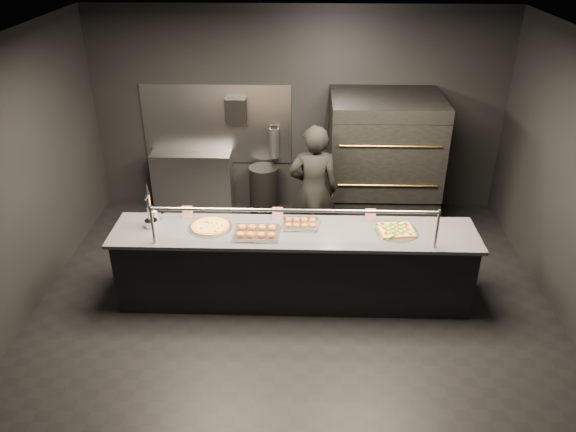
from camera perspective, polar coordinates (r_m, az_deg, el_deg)
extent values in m
plane|color=black|center=(6.78, 0.60, -8.31)|extent=(6.00, 6.00, 0.00)
plane|color=black|center=(5.54, 0.76, 17.44)|extent=(6.00, 6.00, 0.00)
cube|color=black|center=(8.34, 1.03, 10.54)|extent=(6.00, 0.04, 3.00)
cube|color=black|center=(3.89, -0.11, -12.53)|extent=(6.00, 0.04, 3.00)
cube|color=black|center=(6.76, -25.72, 3.26)|extent=(0.04, 5.00, 3.00)
cube|color=#99999E|center=(8.48, -7.22, 9.21)|extent=(2.20, 0.02, 1.20)
cube|color=black|center=(6.53, 0.62, -5.21)|extent=(4.00, 0.70, 0.88)
cube|color=#3C3C41|center=(6.29, 0.64, -1.71)|extent=(4.10, 0.78, 0.04)
cylinder|color=#99999E|center=(6.12, -13.60, -0.86)|extent=(0.03, 0.03, 0.45)
cylinder|color=#99999E|center=(6.07, 14.90, -1.29)|extent=(0.03, 0.03, 0.45)
cylinder|color=#99999E|center=(5.81, 0.60, 0.57)|extent=(3.00, 0.04, 0.04)
cube|color=black|center=(8.32, 9.19, 1.15)|extent=(1.50, 1.15, 0.60)
cube|color=black|center=(8.06, 9.51, 4.95)|extent=(1.50, 1.20, 0.55)
cube|color=black|center=(7.87, 9.83, 8.63)|extent=(1.50, 1.20, 0.55)
cube|color=black|center=(7.75, 10.06, 11.20)|extent=(1.50, 1.20, 0.18)
cylinder|color=gold|center=(7.50, 10.06, 3.07)|extent=(1.30, 0.02, 0.02)
cylinder|color=gold|center=(7.29, 10.42, 6.98)|extent=(1.30, 0.02, 0.02)
cube|color=#99999E|center=(8.72, -9.64, 3.54)|extent=(1.20, 0.35, 0.90)
cube|color=black|center=(8.28, -5.33, 10.65)|extent=(0.30, 0.20, 0.35)
cylinder|color=#B2B2B7|center=(8.41, -1.42, 7.43)|extent=(0.14, 0.14, 0.45)
cube|color=black|center=(8.32, -1.44, 9.04)|extent=(0.10, 0.06, 0.06)
cylinder|color=silver|center=(6.53, -13.72, -0.75)|extent=(0.14, 0.14, 0.08)
cylinder|color=silver|center=(6.45, -13.91, 0.70)|extent=(0.05, 0.05, 0.37)
cylinder|color=silver|center=(6.30, -14.26, 1.68)|extent=(0.02, 0.10, 0.02)
cone|color=black|center=(6.33, -14.17, 2.77)|extent=(0.05, 0.05, 0.14)
cylinder|color=silver|center=(6.40, -7.88, -1.13)|extent=(0.50, 0.50, 0.01)
cylinder|color=#C68B3F|center=(6.40, -7.89, -1.04)|extent=(0.43, 0.43, 0.02)
cylinder|color=#FDC652|center=(6.39, -7.90, -0.94)|extent=(0.38, 0.38, 0.01)
cube|color=silver|center=(6.22, -3.22, -1.82)|extent=(0.52, 0.40, 0.02)
ellipsoid|color=#C57E2A|center=(6.14, -4.86, -1.86)|extent=(0.09, 0.09, 0.06)
ellipsoid|color=#C57E2A|center=(6.28, -4.70, -1.11)|extent=(0.09, 0.09, 0.06)
ellipsoid|color=#C57E2A|center=(6.13, -3.82, -1.88)|extent=(0.09, 0.09, 0.06)
ellipsoid|color=#C57E2A|center=(6.27, -3.68, -1.13)|extent=(0.09, 0.09, 0.06)
ellipsoid|color=#C57E2A|center=(6.12, -2.77, -1.89)|extent=(0.09, 0.09, 0.06)
ellipsoid|color=#C57E2A|center=(6.26, -2.66, -1.14)|extent=(0.09, 0.09, 0.06)
ellipsoid|color=#C57E2A|center=(6.11, -1.72, -1.91)|extent=(0.09, 0.09, 0.06)
ellipsoid|color=#C57E2A|center=(6.26, -1.63, -1.16)|extent=(0.09, 0.09, 0.06)
cube|color=silver|center=(6.39, 1.29, -0.88)|extent=(0.46, 0.39, 0.02)
ellipsoid|color=#C57E2A|center=(6.32, 0.04, -0.92)|extent=(0.07, 0.07, 0.05)
ellipsoid|color=#C57E2A|center=(6.44, 0.07, -0.34)|extent=(0.07, 0.07, 0.05)
ellipsoid|color=#C57E2A|center=(6.32, 0.87, -0.93)|extent=(0.07, 0.07, 0.05)
ellipsoid|color=#C57E2A|center=(6.43, 0.89, -0.35)|extent=(0.07, 0.07, 0.05)
ellipsoid|color=#C57E2A|center=(6.32, 1.69, -0.94)|extent=(0.07, 0.07, 0.05)
ellipsoid|color=#C57E2A|center=(6.43, 1.70, -0.36)|extent=(0.07, 0.07, 0.05)
ellipsoid|color=#C57E2A|center=(6.32, 2.52, -0.95)|extent=(0.07, 0.07, 0.05)
ellipsoid|color=#C57E2A|center=(6.43, 2.51, -0.37)|extent=(0.07, 0.07, 0.05)
cylinder|color=silver|center=(6.38, 10.93, -1.55)|extent=(0.48, 0.48, 0.01)
cube|color=#C68B3F|center=(6.37, 10.95, -1.42)|extent=(0.42, 0.39, 0.02)
cube|color=#FDC652|center=(6.36, 10.96, -1.33)|extent=(0.40, 0.37, 0.01)
cube|color=#388023|center=(6.36, 10.96, -1.26)|extent=(0.38, 0.34, 0.01)
cylinder|color=silver|center=(6.70, -13.36, 0.11)|extent=(0.06, 0.06, 0.09)
cylinder|color=silver|center=(6.68, -12.58, 0.03)|extent=(0.04, 0.04, 0.07)
cube|color=white|center=(6.62, -10.17, 0.41)|extent=(0.12, 0.04, 0.15)
cube|color=white|center=(6.49, -1.06, 0.28)|extent=(0.12, 0.04, 0.15)
cube|color=white|center=(6.53, 8.38, 0.14)|extent=(0.12, 0.04, 0.15)
cylinder|color=black|center=(8.52, -2.46, 2.70)|extent=(0.44, 0.44, 0.73)
imported|color=black|center=(7.26, 2.58, 2.54)|extent=(0.68, 0.47, 1.78)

